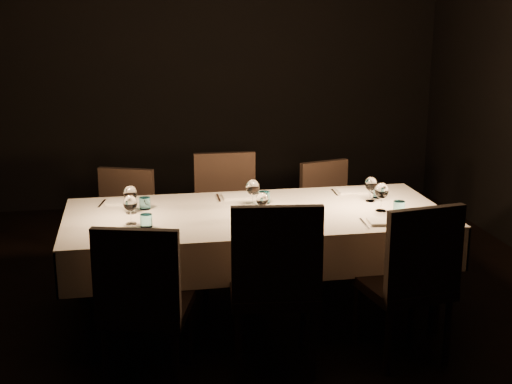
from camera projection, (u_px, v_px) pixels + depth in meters
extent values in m
cube|color=black|center=(256.00, 318.00, 4.94)|extent=(5.00, 6.00, 0.01)
cube|color=black|center=(205.00, 63.00, 7.41)|extent=(5.00, 0.01, 3.00)
cube|color=black|center=(477.00, 267.00, 1.70)|extent=(5.00, 0.01, 3.00)
cube|color=black|center=(256.00, 217.00, 4.75)|extent=(2.40, 1.00, 0.04)
cylinder|color=black|center=(84.00, 306.00, 4.26)|extent=(0.07, 0.07, 0.71)
cylinder|color=black|center=(91.00, 258.00, 5.06)|extent=(0.07, 0.07, 0.71)
cylinder|color=black|center=(436.00, 281.00, 4.64)|extent=(0.07, 0.07, 0.71)
cylinder|color=black|center=(390.00, 240.00, 5.44)|extent=(0.07, 0.07, 0.71)
cube|color=beige|center=(256.00, 213.00, 4.74)|extent=(2.52, 1.12, 0.01)
cube|color=beige|center=(243.00, 211.00, 5.31)|extent=(2.52, 0.01, 0.28)
cube|color=beige|center=(272.00, 262.00, 4.26)|extent=(2.52, 0.01, 0.28)
cube|color=beige|center=(432.00, 224.00, 5.00)|extent=(0.01, 1.12, 0.28)
cube|color=beige|center=(64.00, 244.00, 4.57)|extent=(0.01, 1.12, 0.28)
cylinder|color=black|center=(189.00, 333.00, 4.26)|extent=(0.04, 0.04, 0.41)
cylinder|color=black|center=(176.00, 364.00, 3.88)|extent=(0.04, 0.04, 0.41)
cylinder|color=black|center=(125.00, 330.00, 4.29)|extent=(0.04, 0.04, 0.41)
cylinder|color=black|center=(106.00, 361.00, 3.92)|extent=(0.04, 0.04, 0.41)
cube|color=black|center=(148.00, 309.00, 4.03)|extent=(0.58, 0.58, 0.06)
cube|color=black|center=(136.00, 275.00, 3.76)|extent=(0.46, 0.17, 0.51)
cube|color=silver|center=(123.00, 236.00, 4.23)|extent=(0.24, 0.17, 0.02)
cube|color=silver|center=(98.00, 238.00, 4.21)|extent=(0.03, 0.21, 0.01)
cube|color=silver|center=(147.00, 235.00, 4.26)|extent=(0.03, 0.21, 0.01)
cylinder|color=#AFE6F2|center=(146.00, 221.00, 4.42)|extent=(0.07, 0.07, 0.08)
cylinder|color=white|center=(131.00, 224.00, 4.49)|extent=(0.07, 0.07, 0.00)
cylinder|color=white|center=(131.00, 217.00, 4.48)|extent=(0.01, 0.01, 0.09)
ellipsoid|color=white|center=(130.00, 203.00, 4.45)|extent=(0.09, 0.09, 0.11)
cylinder|color=black|center=(304.00, 314.00, 4.47)|extent=(0.04, 0.04, 0.44)
cylinder|color=black|center=(313.00, 345.00, 4.07)|extent=(0.04, 0.04, 0.44)
cylinder|color=black|center=(236.00, 316.00, 4.45)|extent=(0.04, 0.04, 0.44)
cylinder|color=black|center=(239.00, 347.00, 4.04)|extent=(0.04, 0.04, 0.44)
cube|color=black|center=(273.00, 290.00, 4.19)|extent=(0.56, 0.56, 0.07)
cube|color=black|center=(277.00, 254.00, 3.90)|extent=(0.51, 0.11, 0.55)
cube|color=silver|center=(263.00, 228.00, 4.38)|extent=(0.21, 0.14, 0.01)
cube|color=silver|center=(242.00, 230.00, 4.35)|extent=(0.03, 0.18, 0.01)
cube|color=silver|center=(283.00, 228.00, 4.40)|extent=(0.03, 0.18, 0.01)
cylinder|color=#AFE6F2|center=(277.00, 215.00, 4.56)|extent=(0.07, 0.07, 0.07)
cylinder|color=white|center=(262.00, 217.00, 4.63)|extent=(0.06, 0.06, 0.00)
cylinder|color=white|center=(262.00, 211.00, 4.62)|extent=(0.01, 0.01, 0.08)
ellipsoid|color=white|center=(262.00, 199.00, 4.60)|extent=(0.08, 0.08, 0.09)
cylinder|color=black|center=(412.00, 306.00, 4.62)|extent=(0.04, 0.04, 0.42)
cylinder|color=black|center=(447.00, 332.00, 4.25)|extent=(0.04, 0.04, 0.42)
cylinder|color=black|center=(356.00, 314.00, 4.49)|extent=(0.04, 0.04, 0.42)
cylinder|color=black|center=(388.00, 342.00, 4.12)|extent=(0.04, 0.04, 0.42)
cube|color=black|center=(403.00, 286.00, 4.31)|extent=(0.55, 0.55, 0.06)
cube|color=black|center=(425.00, 252.00, 4.04)|extent=(0.48, 0.12, 0.52)
cube|color=silver|center=(387.00, 221.00, 4.51)|extent=(0.25, 0.17, 0.02)
cube|color=silver|center=(364.00, 223.00, 4.49)|extent=(0.03, 0.21, 0.01)
cube|color=silver|center=(409.00, 221.00, 4.54)|extent=(0.03, 0.21, 0.01)
cylinder|color=#AFE6F2|center=(399.00, 207.00, 4.70)|extent=(0.08, 0.08, 0.08)
cylinder|color=white|center=(381.00, 211.00, 4.77)|extent=(0.07, 0.07, 0.00)
cylinder|color=white|center=(381.00, 204.00, 4.76)|extent=(0.01, 0.01, 0.09)
ellipsoid|color=white|center=(382.00, 191.00, 4.73)|extent=(0.09, 0.09, 0.11)
cylinder|color=black|center=(89.00, 272.00, 5.25)|extent=(0.04, 0.04, 0.38)
cylinder|color=black|center=(108.00, 256.00, 5.58)|extent=(0.04, 0.04, 0.38)
cylinder|color=black|center=(135.00, 276.00, 5.18)|extent=(0.04, 0.04, 0.38)
cylinder|color=black|center=(151.00, 259.00, 5.51)|extent=(0.04, 0.04, 0.38)
cube|color=black|center=(119.00, 239.00, 5.32)|extent=(0.56, 0.56, 0.06)
cube|color=black|center=(127.00, 198.00, 5.43)|extent=(0.42, 0.20, 0.47)
cube|color=silver|center=(123.00, 202.00, 4.95)|extent=(0.25, 0.18, 0.02)
cube|color=silver|center=(102.00, 204.00, 4.93)|extent=(0.06, 0.21, 0.01)
cube|color=silver|center=(144.00, 202.00, 4.98)|extent=(0.05, 0.21, 0.01)
cylinder|color=#AFE6F2|center=(145.00, 203.00, 4.80)|extent=(0.07, 0.07, 0.08)
cylinder|color=white|center=(131.00, 213.00, 4.72)|extent=(0.07, 0.07, 0.00)
cylinder|color=white|center=(131.00, 206.00, 4.71)|extent=(0.01, 0.01, 0.09)
ellipsoid|color=white|center=(130.00, 193.00, 4.68)|extent=(0.09, 0.09, 0.11)
cylinder|color=black|center=(206.00, 269.00, 5.27)|extent=(0.04, 0.04, 0.41)
cylinder|color=black|center=(201.00, 251.00, 5.65)|extent=(0.04, 0.04, 0.41)
cylinder|color=black|center=(258.00, 265.00, 5.33)|extent=(0.04, 0.04, 0.41)
cylinder|color=black|center=(250.00, 248.00, 5.71)|extent=(0.04, 0.04, 0.41)
cube|color=black|center=(228.00, 229.00, 5.43)|extent=(0.48, 0.48, 0.06)
cube|color=black|center=(225.00, 185.00, 5.55)|extent=(0.48, 0.06, 0.52)
cube|color=silver|center=(239.00, 196.00, 5.09)|extent=(0.23, 0.15, 0.02)
cube|color=silver|center=(218.00, 198.00, 5.07)|extent=(0.02, 0.21, 0.01)
cube|color=silver|center=(260.00, 196.00, 5.12)|extent=(0.02, 0.21, 0.01)
cylinder|color=#AFE6F2|center=(264.00, 198.00, 4.94)|extent=(0.08, 0.08, 0.08)
cylinder|color=white|center=(253.00, 207.00, 4.86)|extent=(0.07, 0.07, 0.00)
cylinder|color=white|center=(253.00, 200.00, 4.84)|extent=(0.01, 0.01, 0.09)
ellipsoid|color=white|center=(253.00, 187.00, 4.82)|extent=(0.09, 0.09, 0.11)
cylinder|color=black|center=(326.00, 259.00, 5.53)|extent=(0.04, 0.04, 0.37)
cylinder|color=black|center=(305.00, 246.00, 5.83)|extent=(0.04, 0.04, 0.37)
cylinder|color=black|center=(363.00, 253.00, 5.67)|extent=(0.04, 0.04, 0.37)
cylinder|color=black|center=(340.00, 240.00, 5.97)|extent=(0.04, 0.04, 0.37)
cube|color=black|center=(334.00, 225.00, 5.70)|extent=(0.52, 0.52, 0.05)
cube|color=black|center=(324.00, 189.00, 5.79)|extent=(0.42, 0.16, 0.46)
cube|color=silver|center=(352.00, 191.00, 5.24)|extent=(0.22, 0.14, 0.02)
cube|color=silver|center=(335.00, 193.00, 5.22)|extent=(0.02, 0.19, 0.01)
cube|color=silver|center=(370.00, 191.00, 5.26)|extent=(0.02, 0.19, 0.01)
cylinder|color=#AFE6F2|center=(378.00, 193.00, 5.08)|extent=(0.07, 0.07, 0.08)
cylinder|color=white|center=(370.00, 201.00, 5.00)|extent=(0.07, 0.07, 0.00)
cylinder|color=white|center=(370.00, 195.00, 4.99)|extent=(0.01, 0.01, 0.08)
ellipsoid|color=white|center=(371.00, 184.00, 4.97)|extent=(0.08, 0.08, 0.10)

